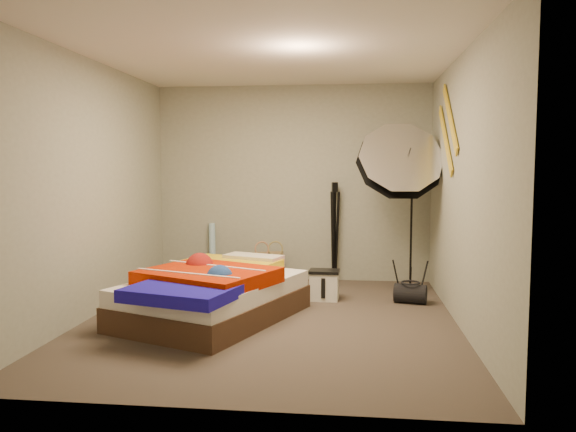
# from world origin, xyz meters

# --- Properties ---
(floor) EXTENTS (4.00, 4.00, 0.00)m
(floor) POSITION_xyz_m (0.00, 0.00, 0.00)
(floor) COLOR #4A3E37
(floor) RESTS_ON ground
(ceiling) EXTENTS (4.00, 4.00, 0.00)m
(ceiling) POSITION_xyz_m (0.00, 0.00, 2.50)
(ceiling) COLOR silver
(ceiling) RESTS_ON wall_back
(wall_back) EXTENTS (3.50, 0.00, 3.50)m
(wall_back) POSITION_xyz_m (0.00, 2.00, 1.25)
(wall_back) COLOR #9B9E8D
(wall_back) RESTS_ON floor
(wall_front) EXTENTS (3.50, 0.00, 3.50)m
(wall_front) POSITION_xyz_m (0.00, -2.00, 1.25)
(wall_front) COLOR #9B9E8D
(wall_front) RESTS_ON floor
(wall_left) EXTENTS (0.00, 4.00, 4.00)m
(wall_left) POSITION_xyz_m (-1.75, 0.00, 1.25)
(wall_left) COLOR #9B9E8D
(wall_left) RESTS_ON floor
(wall_right) EXTENTS (0.00, 4.00, 4.00)m
(wall_right) POSITION_xyz_m (1.75, 0.00, 1.25)
(wall_right) COLOR #9B9E8D
(wall_right) RESTS_ON floor
(tote_bag) EXTENTS (0.42, 0.28, 0.40)m
(tote_bag) POSITION_xyz_m (-0.29, 1.78, 0.19)
(tote_bag) COLOR #9D845C
(tote_bag) RESTS_ON floor
(wrapping_roll) EXTENTS (0.14, 0.22, 0.73)m
(wrapping_roll) POSITION_xyz_m (-1.04, 1.90, 0.36)
(wrapping_roll) COLOR #4897C3
(wrapping_roll) RESTS_ON floor
(camera_case) EXTENTS (0.32, 0.23, 0.31)m
(camera_case) POSITION_xyz_m (0.47, 0.88, 0.15)
(camera_case) COLOR silver
(camera_case) RESTS_ON floor
(duffel_bag) EXTENTS (0.38, 0.28, 0.21)m
(duffel_bag) POSITION_xyz_m (1.40, 0.84, 0.10)
(duffel_bag) COLOR black
(duffel_bag) RESTS_ON floor
(wall_stripe_upper) EXTENTS (0.02, 0.91, 0.78)m
(wall_stripe_upper) POSITION_xyz_m (1.73, 0.60, 1.95)
(wall_stripe_upper) COLOR gold
(wall_stripe_upper) RESTS_ON wall_right
(wall_stripe_lower) EXTENTS (0.02, 0.91, 0.78)m
(wall_stripe_lower) POSITION_xyz_m (1.73, 0.85, 1.75)
(wall_stripe_lower) COLOR gold
(wall_stripe_lower) RESTS_ON wall_right
(bed) EXTENTS (1.79, 2.18, 0.52)m
(bed) POSITION_xyz_m (-0.56, -0.02, 0.26)
(bed) COLOR #462D1F
(bed) RESTS_ON floor
(photo_umbrella) EXTENTS (1.19, 0.86, 2.08)m
(photo_umbrella) POSITION_xyz_m (1.30, 1.30, 1.49)
(photo_umbrella) COLOR black
(photo_umbrella) RESTS_ON floor
(camera_tripod) EXTENTS (0.08, 0.08, 1.27)m
(camera_tripod) POSITION_xyz_m (0.55, 1.88, 0.73)
(camera_tripod) COLOR black
(camera_tripod) RESTS_ON floor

